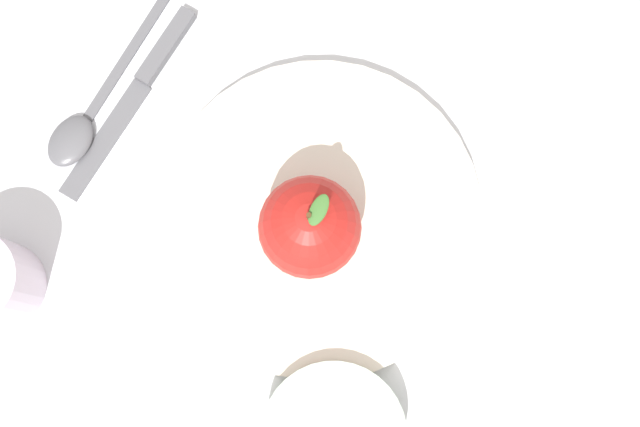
{
  "coord_description": "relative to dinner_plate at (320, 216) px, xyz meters",
  "views": [
    {
      "loc": [
        -0.04,
        -0.14,
        0.63
      ],
      "look_at": [
        0.02,
        -0.03,
        0.02
      ],
      "focal_mm": 43.46,
      "sensor_mm": 36.0,
      "label": 1
    }
  ],
  "objects": [
    {
      "name": "dinner_plate",
      "position": [
        0.0,
        0.0,
        0.0
      ],
      "size": [
        0.27,
        0.27,
        0.02
      ],
      "color": "silver",
      "rests_on": "ground_plane"
    },
    {
      "name": "knife",
      "position": [
        -0.08,
        0.18,
        -0.01
      ],
      "size": [
        0.17,
        0.11,
        0.01
      ],
      "color": "#59595E",
      "rests_on": "ground_plane"
    },
    {
      "name": "ground_plane",
      "position": [
        -0.02,
        0.03,
        -0.01
      ],
      "size": [
        2.4,
        2.4,
        0.0
      ],
      "primitive_type": "plane",
      "color": "silver"
    },
    {
      "name": "spoon",
      "position": [
        -0.13,
        0.17,
        -0.01
      ],
      "size": [
        0.17,
        0.12,
        0.01
      ],
      "color": "#59595E",
      "rests_on": "ground_plane"
    },
    {
      "name": "apple",
      "position": [
        -0.02,
        -0.01,
        0.05
      ],
      "size": [
        0.08,
        0.08,
        0.09
      ],
      "color": "#B21E19",
      "rests_on": "dinner_plate"
    }
  ]
}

